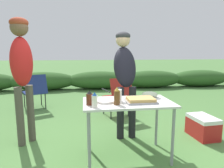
{
  "coord_description": "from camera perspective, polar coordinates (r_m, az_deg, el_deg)",
  "views": [
    {
      "loc": [
        -0.53,
        -2.36,
        1.35
      ],
      "look_at": [
        -0.13,
        0.45,
        0.89
      ],
      "focal_mm": 32.0,
      "sensor_mm": 36.0,
      "label": 1
    }
  ],
  "objects": [
    {
      "name": "plate_stack",
      "position": [
        2.46,
        -1.91,
        -4.88
      ],
      "size": [
        0.24,
        0.24,
        0.02
      ],
      "primitive_type": "cylinder",
      "color": "white",
      "rests_on": "folding_table"
    },
    {
      "name": "standing_person_in_navy_coat",
      "position": [
        3.14,
        3.66,
        3.8
      ],
      "size": [
        0.38,
        0.5,
        1.66
      ],
      "rotation": [
        0.0,
        0.0,
        0.06
      ],
      "color": "black",
      "rests_on": "ground"
    },
    {
      "name": "ground_plane",
      "position": [
        2.77,
        4.28,
        -19.94
      ],
      "size": [
        60.0,
        60.0,
        0.0
      ],
      "primitive_type": "plane",
      "color": "#4C7A3D"
    },
    {
      "name": "beer_bottle",
      "position": [
        2.32,
        1.42,
        -3.53
      ],
      "size": [
        0.07,
        0.07,
        0.21
      ],
      "color": "brown",
      "rests_on": "folding_table"
    },
    {
      "name": "mixing_bowl",
      "position": [
        2.75,
        10.74,
        -2.94
      ],
      "size": [
        0.21,
        0.21,
        0.08
      ],
      "primitive_type": "ellipsoid",
      "color": "#ADBC99",
      "rests_on": "folding_table"
    },
    {
      "name": "folding_table",
      "position": [
        2.52,
        4.47,
        -6.66
      ],
      "size": [
        1.1,
        0.64,
        0.74
      ],
      "color": "silver",
      "rests_on": "ground"
    },
    {
      "name": "shrub_hedge",
      "position": [
        7.34,
        -3.76,
        1.14
      ],
      "size": [
        14.4,
        0.9,
        0.64
      ],
      "color": "#2D5623",
      "rests_on": "ground"
    },
    {
      "name": "cooler_box",
      "position": [
        3.55,
        24.46,
        -11.04
      ],
      "size": [
        0.36,
        0.5,
        0.34
      ],
      "rotation": [
        0.0,
        0.0,
        1.65
      ],
      "color": "#B21E1E",
      "rests_on": "ground"
    },
    {
      "name": "standing_person_in_dark_puffer",
      "position": [
        3.1,
        -24.36,
        5.0
      ],
      "size": [
        0.39,
        0.41,
        1.81
      ],
      "rotation": [
        0.0,
        0.0,
        0.93
      ],
      "color": "#4C473D",
      "rests_on": "ground"
    },
    {
      "name": "paper_cup_stack",
      "position": [
        2.48,
        1.87,
        -3.27
      ],
      "size": [
        0.08,
        0.08,
        0.15
      ],
      "primitive_type": "cylinder",
      "color": "white",
      "rests_on": "folding_table"
    },
    {
      "name": "camp_chair_green_behind_table",
      "position": [
        5.0,
        -21.12,
        -1.55
      ],
      "size": [
        0.67,
        0.73,
        0.83
      ],
      "rotation": [
        0.0,
        0.0,
        0.44
      ],
      "color": "navy",
      "rests_on": "ground"
    },
    {
      "name": "mayo_bottle",
      "position": [
        2.22,
        -4.99,
        -4.63
      ],
      "size": [
        0.07,
        0.07,
        0.17
      ],
      "color": "silver",
      "rests_on": "folding_table"
    },
    {
      "name": "bbq_sauce_bottle",
      "position": [
        2.32,
        -6.45,
        -4.05
      ],
      "size": [
        0.08,
        0.08,
        0.17
      ],
      "color": "#562314",
      "rests_on": "folding_table"
    },
    {
      "name": "food_tray",
      "position": [
        2.47,
        8.19,
        -4.56
      ],
      "size": [
        0.37,
        0.27,
        0.06
      ],
      "color": "#9E9EA3",
      "rests_on": "folding_table"
    },
    {
      "name": "camp_chair_near_hedge",
      "position": [
        4.13,
        1.72,
        -3.11
      ],
      "size": [
        0.61,
        0.7,
        0.83
      ],
      "rotation": [
        0.0,
        0.0,
        0.29
      ],
      "color": "maroon",
      "rests_on": "ground"
    }
  ]
}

